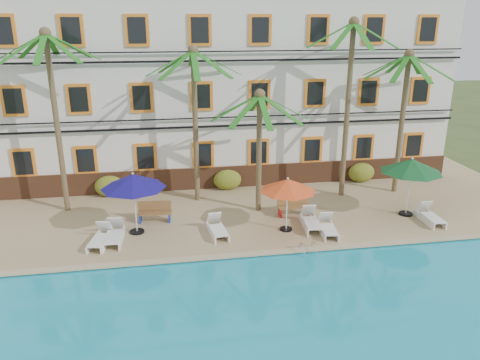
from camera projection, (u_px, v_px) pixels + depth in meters
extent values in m
plane|color=#384C23|center=(256.00, 249.00, 19.20)|extent=(100.00, 100.00, 0.00)
cube|color=tan|center=(237.00, 202.00, 23.83)|extent=(30.00, 12.00, 0.25)
cube|color=tan|center=(261.00, 253.00, 18.27)|extent=(30.00, 0.35, 0.06)
cube|color=silver|center=(223.00, 87.00, 26.83)|extent=(25.00, 6.00, 10.00)
cube|color=brown|center=(231.00, 177.00, 25.40)|extent=(25.00, 0.12, 1.20)
cube|color=orange|center=(24.00, 163.00, 23.35)|extent=(1.15, 0.10, 1.50)
cube|color=black|center=(23.00, 163.00, 23.30)|extent=(0.85, 0.04, 1.20)
cube|color=orange|center=(86.00, 160.00, 23.82)|extent=(1.15, 0.10, 1.50)
cube|color=black|center=(86.00, 160.00, 23.77)|extent=(0.85, 0.04, 1.20)
cube|color=orange|center=(146.00, 157.00, 24.29)|extent=(1.15, 0.10, 1.50)
cube|color=black|center=(146.00, 158.00, 24.24)|extent=(0.85, 0.04, 1.20)
cube|color=orange|center=(203.00, 155.00, 24.75)|extent=(1.15, 0.10, 1.50)
cube|color=black|center=(203.00, 155.00, 24.71)|extent=(0.85, 0.04, 1.20)
cube|color=orange|center=(259.00, 152.00, 25.22)|extent=(1.15, 0.10, 1.50)
cube|color=black|center=(259.00, 153.00, 25.18)|extent=(0.85, 0.04, 1.20)
cube|color=orange|center=(312.00, 150.00, 25.69)|extent=(1.15, 0.10, 1.50)
cube|color=black|center=(312.00, 150.00, 25.64)|extent=(0.85, 0.04, 1.20)
cube|color=orange|center=(364.00, 148.00, 26.16)|extent=(1.15, 0.10, 1.50)
cube|color=black|center=(364.00, 148.00, 26.11)|extent=(0.85, 0.04, 1.20)
cube|color=orange|center=(413.00, 145.00, 26.63)|extent=(1.15, 0.10, 1.50)
cube|color=black|center=(414.00, 146.00, 26.58)|extent=(0.85, 0.04, 1.20)
cube|color=orange|center=(14.00, 101.00, 22.34)|extent=(1.15, 0.10, 1.50)
cube|color=black|center=(13.00, 101.00, 22.30)|extent=(0.85, 0.04, 1.20)
cube|color=orange|center=(79.00, 99.00, 22.81)|extent=(1.15, 0.10, 1.50)
cube|color=black|center=(79.00, 99.00, 22.77)|extent=(0.85, 0.04, 1.20)
cube|color=orange|center=(142.00, 98.00, 23.28)|extent=(1.15, 0.10, 1.50)
cube|color=black|center=(141.00, 98.00, 23.23)|extent=(0.85, 0.04, 1.20)
cube|color=orange|center=(202.00, 96.00, 23.75)|extent=(1.15, 0.10, 1.50)
cube|color=black|center=(202.00, 96.00, 23.70)|extent=(0.85, 0.04, 1.20)
cube|color=orange|center=(259.00, 95.00, 24.22)|extent=(1.15, 0.10, 1.50)
cube|color=black|center=(260.00, 95.00, 24.17)|extent=(0.85, 0.04, 1.20)
cube|color=orange|center=(315.00, 93.00, 24.68)|extent=(1.15, 0.10, 1.50)
cube|color=black|center=(315.00, 93.00, 24.64)|extent=(0.85, 0.04, 1.20)
cube|color=orange|center=(368.00, 92.00, 25.15)|extent=(1.15, 0.10, 1.50)
cube|color=black|center=(369.00, 92.00, 25.11)|extent=(0.85, 0.04, 1.20)
cube|color=orange|center=(420.00, 91.00, 25.62)|extent=(1.15, 0.10, 1.50)
cube|color=black|center=(420.00, 91.00, 25.57)|extent=(0.85, 0.04, 1.20)
cube|color=orange|center=(3.00, 31.00, 21.30)|extent=(1.15, 0.10, 1.50)
cube|color=black|center=(2.00, 31.00, 21.26)|extent=(0.85, 0.04, 1.20)
cube|color=orange|center=(71.00, 31.00, 21.77)|extent=(1.15, 0.10, 1.50)
cube|color=black|center=(71.00, 31.00, 21.73)|extent=(0.85, 0.04, 1.20)
cube|color=orange|center=(137.00, 30.00, 22.24)|extent=(1.15, 0.10, 1.50)
cube|color=black|center=(137.00, 30.00, 22.19)|extent=(0.85, 0.04, 1.20)
cube|color=orange|center=(200.00, 30.00, 22.71)|extent=(1.15, 0.10, 1.50)
cube|color=black|center=(200.00, 30.00, 22.66)|extent=(0.85, 0.04, 1.20)
cube|color=orange|center=(260.00, 30.00, 23.18)|extent=(1.15, 0.10, 1.50)
cube|color=black|center=(260.00, 30.00, 23.13)|extent=(0.85, 0.04, 1.20)
cube|color=orange|center=(318.00, 30.00, 23.64)|extent=(1.15, 0.10, 1.50)
cube|color=black|center=(319.00, 30.00, 23.60)|extent=(0.85, 0.04, 1.20)
cube|color=orange|center=(374.00, 29.00, 24.11)|extent=(1.15, 0.10, 1.50)
cube|color=black|center=(374.00, 30.00, 24.07)|extent=(0.85, 0.04, 1.20)
cube|color=orange|center=(428.00, 29.00, 24.58)|extent=(1.15, 0.10, 1.50)
cube|color=black|center=(428.00, 29.00, 24.53)|extent=(0.85, 0.04, 1.20)
cube|color=black|center=(231.00, 126.00, 24.35)|extent=(25.00, 0.08, 0.10)
cube|color=black|center=(231.00, 117.00, 24.20)|extent=(25.00, 0.08, 0.06)
cube|color=black|center=(231.00, 61.00, 23.27)|extent=(25.00, 0.08, 0.10)
cube|color=black|center=(231.00, 51.00, 23.13)|extent=(25.00, 0.08, 0.06)
cylinder|color=brown|center=(57.00, 127.00, 21.22)|extent=(0.26, 0.26, 8.15)
sphere|color=brown|center=(45.00, 33.00, 19.90)|extent=(0.50, 0.50, 0.50)
cube|color=#1A6417|center=(52.00, 46.00, 21.12)|extent=(0.28, 2.23, 1.18)
cube|color=#1A6417|center=(32.00, 46.00, 20.70)|extent=(1.78, 1.78, 1.18)
cube|color=#1A6417|center=(20.00, 47.00, 19.91)|extent=(2.23, 0.28, 1.18)
cube|color=#1A6417|center=(23.00, 48.00, 19.23)|extent=(1.78, 1.78, 1.18)
cube|color=#1A6417|center=(41.00, 48.00, 19.05)|extent=(0.28, 2.23, 1.18)
cube|color=#1A6417|center=(62.00, 48.00, 19.48)|extent=(1.78, 1.78, 1.18)
cube|color=#1A6417|center=(74.00, 47.00, 20.26)|extent=(2.23, 0.28, 1.18)
cube|color=#1A6417|center=(69.00, 46.00, 20.94)|extent=(1.78, 1.78, 1.18)
cylinder|color=brown|center=(196.00, 129.00, 22.63)|extent=(0.26, 0.26, 7.37)
sphere|color=brown|center=(193.00, 50.00, 21.43)|extent=(0.50, 0.50, 0.50)
cube|color=#1A6417|center=(192.00, 61.00, 22.65)|extent=(0.28, 2.23, 1.18)
cube|color=#1A6417|center=(176.00, 62.00, 22.23)|extent=(1.78, 1.78, 1.18)
cube|color=#1A6417|center=(169.00, 63.00, 21.44)|extent=(2.23, 0.28, 1.18)
cube|color=#1A6417|center=(177.00, 65.00, 20.76)|extent=(1.78, 1.78, 1.18)
cube|color=#1A6417|center=(195.00, 65.00, 20.58)|extent=(0.28, 2.23, 1.18)
cube|color=#1A6417|center=(212.00, 64.00, 21.01)|extent=(1.78, 1.78, 1.18)
cube|color=#1A6417|center=(217.00, 62.00, 21.79)|extent=(2.23, 0.28, 1.18)
cube|color=#1A6417|center=(209.00, 61.00, 22.47)|extent=(1.78, 1.78, 1.18)
cylinder|color=brown|center=(259.00, 154.00, 21.67)|extent=(0.26, 0.26, 5.54)
sphere|color=brown|center=(260.00, 94.00, 20.77)|extent=(0.50, 0.50, 0.50)
cube|color=#1A6417|center=(255.00, 103.00, 21.99)|extent=(0.28, 2.23, 1.18)
cube|color=#1A6417|center=(240.00, 105.00, 21.57)|extent=(1.78, 1.78, 1.18)
cube|color=#1A6417|center=(235.00, 108.00, 20.79)|extent=(2.23, 0.28, 1.18)
cube|color=#1A6417|center=(245.00, 111.00, 20.10)|extent=(1.78, 1.78, 1.18)
cube|color=#1A6417|center=(265.00, 112.00, 19.92)|extent=(0.28, 2.23, 1.18)
cube|color=#1A6417|center=(281.00, 110.00, 20.35)|extent=(1.78, 1.78, 1.18)
cube|color=#1A6417|center=(284.00, 106.00, 21.13)|extent=(2.23, 0.28, 1.18)
cube|color=#1A6417|center=(273.00, 104.00, 21.81)|extent=(1.78, 1.78, 1.18)
cylinder|color=brown|center=(347.00, 113.00, 23.09)|extent=(0.26, 0.26, 8.59)
sphere|color=brown|center=(354.00, 22.00, 21.69)|extent=(0.50, 0.50, 0.50)
cube|color=#1A6417|center=(344.00, 34.00, 22.92)|extent=(0.28, 2.23, 1.18)
cube|color=#1A6417|center=(331.00, 34.00, 22.49)|extent=(1.78, 1.78, 1.18)
cube|color=#1A6417|center=(330.00, 35.00, 21.71)|extent=(2.23, 0.28, 1.18)
cube|color=#1A6417|center=(343.00, 35.00, 21.03)|extent=(1.78, 1.78, 1.18)
cube|color=#1A6417|center=(363.00, 35.00, 20.85)|extent=(0.28, 2.23, 1.18)
cube|color=#1A6417|center=(376.00, 35.00, 21.27)|extent=(1.78, 1.78, 1.18)
cube|color=#1A6417|center=(375.00, 35.00, 22.05)|extent=(2.23, 0.28, 1.18)
cube|color=#1A6417|center=(362.00, 34.00, 22.74)|extent=(1.78, 1.78, 1.18)
cylinder|color=brown|center=(401.00, 126.00, 23.84)|extent=(0.26, 0.26, 7.10)
sphere|color=brown|center=(409.00, 54.00, 22.69)|extent=(0.50, 0.50, 0.50)
cube|color=#1A6417|center=(397.00, 64.00, 23.91)|extent=(0.28, 2.23, 1.18)
cube|color=#1A6417|center=(386.00, 65.00, 23.48)|extent=(1.78, 1.78, 1.18)
cube|color=#1A6417|center=(387.00, 66.00, 22.70)|extent=(2.23, 0.28, 1.18)
cube|color=#1A6417|center=(401.00, 68.00, 22.02)|extent=(1.78, 1.78, 1.18)
cube|color=#1A6417|center=(420.00, 68.00, 21.84)|extent=(0.28, 2.23, 1.18)
cube|color=#1A6417|center=(432.00, 67.00, 22.27)|extent=(1.78, 1.78, 1.18)
cube|color=#1A6417|center=(429.00, 66.00, 23.05)|extent=(2.23, 0.28, 1.18)
cube|color=#1A6417|center=(415.00, 64.00, 23.73)|extent=(1.78, 1.78, 1.18)
ellipsoid|color=#1A5117|center=(110.00, 186.00, 24.10)|extent=(1.50, 0.90, 1.10)
ellipsoid|color=#1A5117|center=(227.00, 180.00, 25.06)|extent=(1.50, 0.90, 1.10)
ellipsoid|color=#1A5117|center=(361.00, 173.00, 26.25)|extent=(1.50, 0.90, 1.10)
cylinder|color=black|center=(137.00, 232.00, 20.11)|extent=(0.61, 0.61, 0.09)
cylinder|color=silver|center=(135.00, 204.00, 19.70)|extent=(0.06, 0.06, 2.62)
cone|color=navy|center=(133.00, 181.00, 19.37)|extent=(2.72, 2.72, 0.60)
sphere|color=silver|center=(133.00, 174.00, 19.26)|extent=(0.10, 0.10, 0.10)
cylinder|color=black|center=(286.00, 229.00, 20.36)|extent=(0.54, 0.54, 0.08)
cylinder|color=silver|center=(287.00, 205.00, 20.00)|extent=(0.06, 0.06, 2.32)
cone|color=#D6461A|center=(288.00, 185.00, 19.70)|extent=(2.42, 2.42, 0.53)
sphere|color=silver|center=(288.00, 178.00, 19.61)|extent=(0.10, 0.10, 0.10)
cylinder|color=black|center=(406.00, 214.00, 21.97)|extent=(0.63, 0.63, 0.09)
cylinder|color=silver|center=(409.00, 188.00, 21.55)|extent=(0.06, 0.06, 2.69)
cone|color=#114D23|center=(412.00, 166.00, 21.20)|extent=(2.80, 2.80, 0.62)
sphere|color=silver|center=(413.00, 158.00, 21.09)|extent=(0.10, 0.10, 0.10)
cube|color=white|center=(98.00, 240.00, 18.72)|extent=(0.82, 1.34, 0.06)
cube|color=white|center=(105.00, 226.00, 19.46)|extent=(0.66, 0.57, 0.62)
cube|color=white|center=(94.00, 241.00, 19.01)|extent=(0.42, 1.75, 0.29)
cube|color=white|center=(108.00, 241.00, 18.99)|extent=(0.42, 1.75, 0.29)
cube|color=white|center=(113.00, 237.00, 18.96)|extent=(0.67, 1.35, 0.06)
cube|color=white|center=(116.00, 223.00, 19.74)|extent=(0.63, 0.52, 0.66)
cube|color=white|center=(107.00, 239.00, 19.22)|extent=(0.15, 1.88, 0.30)
cube|color=white|center=(122.00, 238.00, 19.29)|extent=(0.15, 1.88, 0.30)
cube|color=white|center=(219.00, 230.00, 19.61)|extent=(0.71, 1.31, 0.06)
cube|color=white|center=(214.00, 218.00, 20.33)|extent=(0.62, 0.52, 0.62)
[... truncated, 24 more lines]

